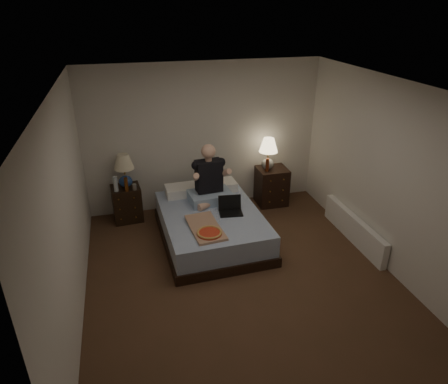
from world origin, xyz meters
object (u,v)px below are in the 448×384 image
object	(u,v)px
pizza_box	(209,233)
lamp_left	(124,171)
nightstand_right	(272,186)
water_bottle	(116,184)
lamp_right	(268,154)
person	(210,174)
laptop	(231,206)
bed	(211,226)
beer_bottle_left	(126,184)
soda_can	(134,187)
radiator	(354,229)
beer_bottle_right	(267,165)
nightstand_left	(127,203)

from	to	relation	value
pizza_box	lamp_left	bearing A→B (deg)	116.61
nightstand_right	water_bottle	world-z (taller)	water_bottle
lamp_right	person	size ratio (longest dim) A/B	0.60
lamp_right	laptop	bearing A→B (deg)	-132.23
bed	beer_bottle_left	xyz separation A→B (m)	(-1.19, 0.82, 0.47)
person	soda_can	bearing A→B (deg)	152.66
laptop	lamp_right	bearing A→B (deg)	54.63
soda_can	pizza_box	distance (m)	1.73
nightstand_right	water_bottle	distance (m)	2.71
pizza_box	water_bottle	bearing A→B (deg)	122.76
laptop	radiator	world-z (taller)	laptop
lamp_left	person	size ratio (longest dim) A/B	0.60
beer_bottle_left	beer_bottle_right	world-z (taller)	beer_bottle_right
person	nightstand_left	bearing A→B (deg)	149.55
nightstand_left	lamp_right	bearing A→B (deg)	-5.37
beer_bottle_right	pizza_box	size ratio (longest dim) A/B	0.30
water_bottle	soda_can	world-z (taller)	water_bottle
nightstand_left	radiator	xyz separation A→B (m)	(3.31, -1.55, -0.10)
beer_bottle_left	nightstand_left	bearing A→B (deg)	98.42
person	pizza_box	distance (m)	1.11
nightstand_left	soda_can	distance (m)	0.40
water_bottle	laptop	bearing A→B (deg)	-30.72
beer_bottle_left	beer_bottle_right	size ratio (longest dim) A/B	1.00
beer_bottle_left	pizza_box	distance (m)	1.79
bed	nightstand_right	xyz separation A→B (m)	(1.33, 0.94, 0.10)
bed	beer_bottle_right	xyz separation A→B (m)	(1.20, 0.86, 0.55)
nightstand_left	radiator	size ratio (longest dim) A/B	0.37
nightstand_left	lamp_left	size ratio (longest dim) A/B	1.06
radiator	beer_bottle_left	bearing A→B (deg)	157.08
lamp_right	water_bottle	xyz separation A→B (m)	(-2.59, -0.09, -0.23)
bed	beer_bottle_right	distance (m)	1.57
person	radiator	distance (m)	2.35
beer_bottle_left	laptop	xyz separation A→B (m)	(1.47, -0.93, -0.12)
lamp_right	beer_bottle_right	bearing A→B (deg)	-114.07
nightstand_right	water_bottle	bearing A→B (deg)	-177.93
beer_bottle_right	person	distance (m)	1.24
bed	nightstand_left	size ratio (longest dim) A/B	3.19
nightstand_right	laptop	world-z (taller)	laptop
nightstand_left	person	bearing A→B (deg)	-30.52
nightstand_right	laptop	xyz separation A→B (m)	(-1.05, -1.04, 0.26)
bed	water_bottle	size ratio (longest dim) A/B	7.58
lamp_right	laptop	distance (m)	1.48
lamp_left	pizza_box	distance (m)	1.96
lamp_right	pizza_box	bearing A→B (deg)	-131.52
water_bottle	lamp_right	bearing A→B (deg)	2.06
bed	nightstand_right	bearing A→B (deg)	33.19
bed	nightstand_left	distance (m)	1.56
lamp_left	pizza_box	size ratio (longest dim) A/B	0.74
water_bottle	pizza_box	world-z (taller)	water_bottle
lamp_right	water_bottle	distance (m)	2.60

